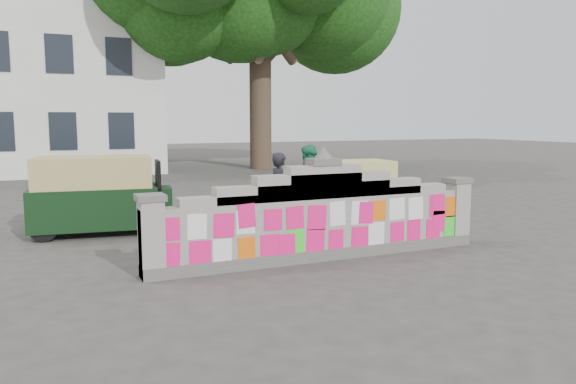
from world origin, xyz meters
The scene contains 7 objects.
ground centered at (0.00, 0.00, 0.00)m, with size 100.00×100.00×0.00m, color #383533.
parapet_wall centered at (0.00, -0.01, 0.75)m, with size 6.48×0.44×2.01m.
cyclist_bike centered at (-0.18, 1.49, 0.47)m, with size 0.62×1.78×0.93m, color black.
cyclist_rider centered at (-0.18, 1.49, 0.79)m, with size 0.58×0.38×1.58m, color black.
pedestrian centered at (1.33, 3.22, 0.94)m, with size 0.92×0.71×1.88m, color #22805B.
rickshaw_left centered at (-3.38, 4.03, 0.87)m, with size 3.12×1.76×1.69m.
rickshaw_right centered at (2.64, 3.59, 0.75)m, with size 2.64×1.35×1.44m.
Camera 1 is at (-4.64, -8.67, 2.47)m, focal length 35.00 mm.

